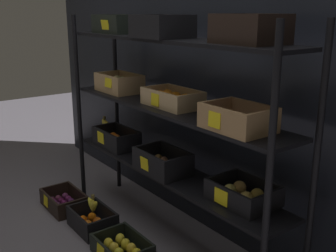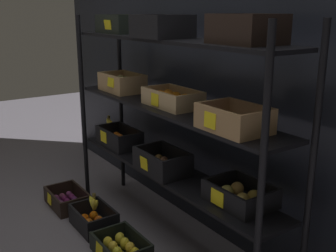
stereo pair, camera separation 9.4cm
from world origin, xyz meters
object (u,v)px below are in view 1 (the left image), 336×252
crate_ground_plum (64,202)px  crate_ground_lemon (122,250)px  crate_ground_tangerine (92,222)px  banana_bunch_loose (93,205)px  display_rack (166,104)px

crate_ground_plum → crate_ground_lemon: 0.81m
crate_ground_tangerine → banana_bunch_loose: 0.14m
crate_ground_plum → banana_bunch_loose: 0.46m
display_rack → crate_ground_tangerine: display_rack is taller
crate_ground_plum → display_rack: bearing=25.3°
crate_ground_plum → crate_ground_tangerine: (0.41, 0.03, 0.01)m
banana_bunch_loose → display_rack: bearing=44.3°
display_rack → crate_ground_tangerine: bearing=-138.2°
crate_ground_plum → banana_bunch_loose: size_ratio=2.96×
crate_ground_lemon → banana_bunch_loose: 0.40m
crate_ground_tangerine → crate_ground_lemon: (0.41, -0.01, -0.00)m
crate_ground_tangerine → crate_ground_lemon: size_ratio=0.94×
crate_ground_plum → banana_bunch_loose: bearing=3.6°
display_rack → crate_ground_plum: (-0.79, -0.37, -0.84)m
crate_ground_tangerine → crate_ground_lemon: crate_ground_tangerine is taller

